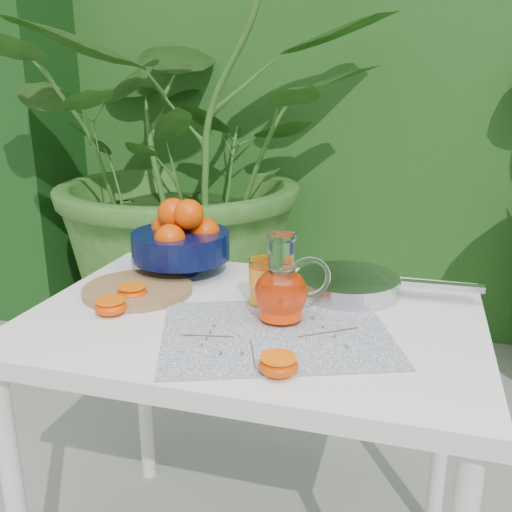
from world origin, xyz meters
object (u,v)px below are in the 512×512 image
(fruit_bowl, at_px, (181,239))
(white_table, at_px, (254,347))
(cutting_board, at_px, (138,290))
(saute_pan, at_px, (349,284))
(juice_pitcher, at_px, (282,290))

(fruit_bowl, bearing_deg, white_table, -39.97)
(cutting_board, height_order, fruit_bowl, fruit_bowl)
(cutting_board, bearing_deg, saute_pan, 15.42)
(saute_pan, bearing_deg, fruit_bowl, 175.09)
(cutting_board, distance_m, saute_pan, 0.52)
(white_table, relative_size, cutting_board, 3.73)
(cutting_board, bearing_deg, juice_pitcher, -10.05)
(juice_pitcher, relative_size, saute_pan, 0.43)
(cutting_board, xyz_separation_m, fruit_bowl, (0.04, 0.18, 0.09))
(cutting_board, height_order, juice_pitcher, juice_pitcher)
(cutting_board, relative_size, saute_pan, 0.60)
(juice_pitcher, bearing_deg, fruit_bowl, 144.06)
(fruit_bowl, xyz_separation_m, saute_pan, (0.46, -0.04, -0.07))
(white_table, xyz_separation_m, cutting_board, (-0.31, 0.05, 0.09))
(juice_pitcher, bearing_deg, saute_pan, 59.85)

